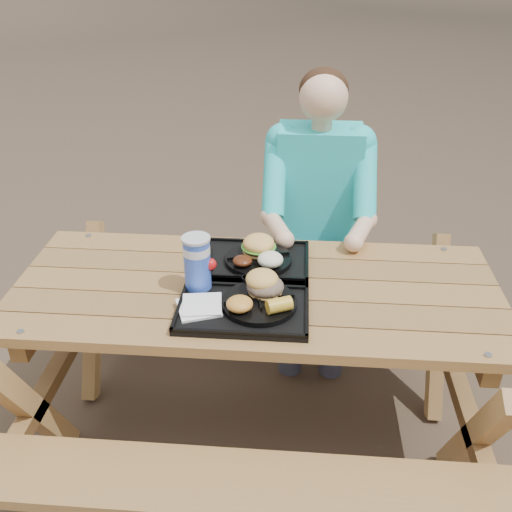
{
  "coord_description": "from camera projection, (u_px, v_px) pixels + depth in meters",
  "views": [
    {
      "loc": [
        0.14,
        -1.76,
        1.91
      ],
      "look_at": [
        0.0,
        0.0,
        0.88
      ],
      "focal_mm": 40.0,
      "sensor_mm": 36.0,
      "label": 1
    }
  ],
  "objects": [
    {
      "name": "picnic_table",
      "position": [
        256.0,
        364.0,
        2.3
      ],
      "size": [
        1.8,
        1.49,
        0.75
      ],
      "primitive_type": null,
      "color": "#999999",
      "rests_on": "ground"
    },
    {
      "name": "corn_cob",
      "position": [
        279.0,
        305.0,
        1.89
      ],
      "size": [
        0.11,
        0.11,
        0.05
      ],
      "primitive_type": null,
      "rotation": [
        0.0,
        0.0,
        0.43
      ],
      "color": "gold",
      "rests_on": "plate_near"
    },
    {
      "name": "plate_far",
      "position": [
        258.0,
        259.0,
        2.22
      ],
      "size": [
        0.26,
        0.26,
        0.02
      ],
      "primitive_type": "cylinder",
      "color": "black",
      "rests_on": "tray_far"
    },
    {
      "name": "baked_beans",
      "position": [
        242.0,
        261.0,
        2.16
      ],
      "size": [
        0.07,
        0.07,
        0.03
      ],
      "primitive_type": "ellipsoid",
      "color": "#4B200F",
      "rests_on": "plate_far"
    },
    {
      "name": "condiment_bbq",
      "position": [
        248.0,
        280.0,
        2.08
      ],
      "size": [
        0.05,
        0.05,
        0.03
      ],
      "primitive_type": "cylinder",
      "color": "black",
      "rests_on": "tray_near"
    },
    {
      "name": "burger",
      "position": [
        259.0,
        240.0,
        2.22
      ],
      "size": [
        0.13,
        0.13,
        0.11
      ],
      "primitive_type": null,
      "color": "#F6B557",
      "rests_on": "plate_far"
    },
    {
      "name": "mac_cheese",
      "position": [
        240.0,
        304.0,
        1.9
      ],
      "size": [
        0.09,
        0.09,
        0.05
      ],
      "primitive_type": "ellipsoid",
      "color": "gold",
      "rests_on": "plate_near"
    },
    {
      "name": "plate_near",
      "position": [
        259.0,
        303.0,
        1.96
      ],
      "size": [
        0.26,
        0.26,
        0.02
      ],
      "primitive_type": "cylinder",
      "color": "black",
      "rests_on": "tray_near"
    },
    {
      "name": "tray_near",
      "position": [
        244.0,
        306.0,
        1.98
      ],
      "size": [
        0.45,
        0.35,
        0.02
      ],
      "primitive_type": "cube",
      "color": "black",
      "rests_on": "picnic_table"
    },
    {
      "name": "cutlery_far",
      "position": [
        209.0,
        259.0,
        2.23
      ],
      "size": [
        0.05,
        0.17,
        0.01
      ],
      "primitive_type": "cube",
      "rotation": [
        0.0,
        0.0,
        0.16
      ],
      "color": "black",
      "rests_on": "tray_far"
    },
    {
      "name": "condiment_mustard",
      "position": [
        266.0,
        283.0,
        2.06
      ],
      "size": [
        0.06,
        0.06,
        0.03
      ],
      "primitive_type": "cylinder",
      "color": "yellow",
      "rests_on": "tray_near"
    },
    {
      "name": "diner",
      "position": [
        316.0,
        228.0,
        2.76
      ],
      "size": [
        0.48,
        0.84,
        1.28
      ],
      "primitive_type": null,
      "color": "#1ABAA6",
      "rests_on": "ground"
    },
    {
      "name": "tray_far",
      "position": [
        251.0,
        265.0,
        2.22
      ],
      "size": [
        0.45,
        0.35,
        0.02
      ],
      "primitive_type": "cube",
      "color": "black",
      "rests_on": "picnic_table"
    },
    {
      "name": "sandwich",
      "position": [
        265.0,
        277.0,
        1.97
      ],
      "size": [
        0.12,
        0.12,
        0.13
      ],
      "primitive_type": null,
      "color": "#E8AE51",
      "rests_on": "plate_near"
    },
    {
      "name": "potato_salad",
      "position": [
        270.0,
        260.0,
        2.15
      ],
      "size": [
        0.1,
        0.1,
        0.05
      ],
      "primitive_type": "ellipsoid",
      "color": "white",
      "rests_on": "plate_far"
    },
    {
      "name": "ground",
      "position": [
        256.0,
        430.0,
        2.49
      ],
      "size": [
        60.0,
        60.0,
        0.0
      ],
      "primitive_type": "plane",
      "color": "#999999",
      "rests_on": "ground"
    },
    {
      "name": "soda_cup",
      "position": [
        197.0,
        264.0,
        2.02
      ],
      "size": [
        0.1,
        0.1,
        0.19
      ],
      "primitive_type": "cylinder",
      "color": "blue",
      "rests_on": "tray_near"
    },
    {
      "name": "napkin_stack",
      "position": [
        199.0,
        307.0,
        1.95
      ],
      "size": [
        0.18,
        0.18,
        0.02
      ],
      "primitive_type": "cube",
      "rotation": [
        0.0,
        0.0,
        0.36
      ],
      "color": "white",
      "rests_on": "tray_near"
    }
  ]
}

